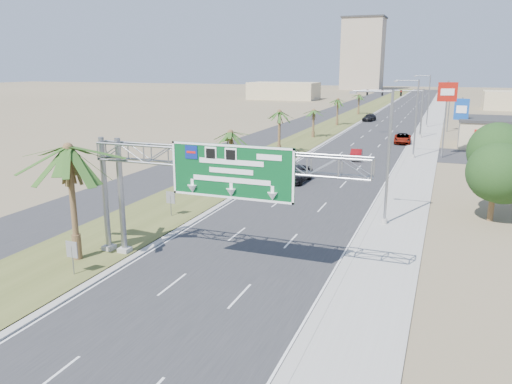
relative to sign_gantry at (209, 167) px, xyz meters
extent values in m
plane|color=#8C7A59|center=(1.06, -9.93, -6.06)|extent=(600.00, 600.00, 0.00)
cube|color=#28282B|center=(1.06, 100.07, -6.05)|extent=(12.00, 300.00, 0.02)
cube|color=#9E9B93|center=(9.56, 100.07, -6.01)|extent=(4.00, 300.00, 0.10)
cube|color=#4C5324|center=(-8.94, 100.07, -6.00)|extent=(7.00, 300.00, 0.12)
cube|color=#28282B|center=(-15.94, 100.07, -6.05)|extent=(8.00, 300.00, 0.02)
cylinder|color=gray|center=(-6.14, 0.07, -2.36)|extent=(0.36, 0.36, 7.40)
cylinder|color=gray|center=(-7.34, 0.07, -2.36)|extent=(0.36, 0.36, 7.40)
cube|color=#9E9B93|center=(-6.14, 0.07, -5.86)|extent=(0.70, 0.70, 0.40)
cube|color=#9E9B93|center=(-7.34, 0.07, -5.86)|extent=(0.70, 0.70, 0.40)
cube|color=#07491F|center=(1.56, -0.41, -0.06)|extent=(7.20, 0.12, 3.00)
cube|color=navy|center=(-0.84, -0.49, 0.89)|extent=(0.75, 0.03, 0.75)
cone|color=white|center=(1.56, -0.49, -1.21)|extent=(0.56, 0.56, 0.45)
cylinder|color=brown|center=(-8.14, -1.93, -2.56)|extent=(0.36, 0.36, 7.00)
cylinder|color=brown|center=(-8.14, -1.93, -5.22)|extent=(0.54, 0.54, 1.68)
cylinder|color=brown|center=(-8.44, 22.07, -3.56)|extent=(0.36, 0.36, 5.00)
cylinder|color=brown|center=(-8.44, 22.07, -5.46)|extent=(0.54, 0.54, 1.20)
cylinder|color=brown|center=(-8.44, 38.07, -3.16)|extent=(0.36, 0.36, 5.80)
cylinder|color=brown|center=(-8.44, 38.07, -5.36)|extent=(0.54, 0.54, 1.39)
cylinder|color=brown|center=(-8.44, 56.07, -3.81)|extent=(0.36, 0.36, 4.50)
cylinder|color=brown|center=(-8.44, 56.07, -5.52)|extent=(0.54, 0.54, 1.08)
cylinder|color=brown|center=(-8.44, 75.07, -3.46)|extent=(0.36, 0.36, 5.20)
cylinder|color=brown|center=(-8.44, 75.07, -5.43)|extent=(0.54, 0.54, 1.25)
cylinder|color=brown|center=(-8.44, 100.07, -3.66)|extent=(0.36, 0.36, 4.80)
cylinder|color=brown|center=(-8.44, 100.07, -5.48)|extent=(0.54, 0.54, 1.15)
cylinder|color=gray|center=(8.56, 12.07, -1.06)|extent=(0.20, 0.20, 10.00)
cylinder|color=gray|center=(7.16, 12.07, 3.79)|extent=(2.80, 0.12, 0.12)
cube|color=slate|center=(5.76, 12.07, 3.69)|extent=(0.50, 0.22, 0.18)
cylinder|color=#9E9B93|center=(8.56, 12.07, -5.81)|extent=(0.44, 0.44, 0.50)
cylinder|color=gray|center=(8.56, 42.07, -1.06)|extent=(0.20, 0.20, 10.00)
cylinder|color=gray|center=(7.16, 42.07, 3.79)|extent=(2.80, 0.12, 0.12)
cube|color=slate|center=(5.76, 42.07, 3.69)|extent=(0.50, 0.22, 0.18)
cylinder|color=#9E9B93|center=(8.56, 42.07, -5.81)|extent=(0.44, 0.44, 0.50)
cylinder|color=gray|center=(8.56, 78.07, -1.06)|extent=(0.20, 0.20, 10.00)
cylinder|color=gray|center=(7.16, 78.07, 3.79)|extent=(2.80, 0.12, 0.12)
cube|color=slate|center=(5.76, 78.07, 3.69)|extent=(0.50, 0.22, 0.18)
cylinder|color=#9E9B93|center=(8.56, 78.07, -5.81)|extent=(0.44, 0.44, 0.50)
cylinder|color=gray|center=(8.26, 62.07, -2.06)|extent=(0.28, 0.28, 8.00)
cylinder|color=gray|center=(3.26, 62.07, 1.64)|extent=(10.00, 0.18, 0.18)
cube|color=black|center=(4.76, 61.87, 1.24)|extent=(0.32, 0.18, 0.95)
cube|color=black|center=(1.76, 61.87, 1.24)|extent=(0.32, 0.18, 0.95)
cube|color=black|center=(-0.74, 61.87, 1.24)|extent=(0.32, 0.18, 0.95)
sphere|color=red|center=(4.76, 61.75, 1.54)|extent=(0.22, 0.22, 0.22)
imported|color=black|center=(8.26, 62.07, 0.94)|extent=(0.16, 0.16, 0.60)
cylinder|color=#9E9B93|center=(8.26, 62.07, -5.76)|extent=(0.56, 0.56, 0.60)
cylinder|color=brown|center=(16.06, 16.07, -4.11)|extent=(0.44, 0.44, 3.90)
sphere|color=#1A3813|center=(16.06, 16.07, -1.51)|extent=(4.50, 4.50, 4.50)
cylinder|color=gray|center=(-6.74, -3.93, -5.16)|extent=(0.08, 0.08, 1.80)
cube|color=slate|center=(-6.74, -3.93, -4.46)|extent=(0.75, 0.06, 0.95)
cylinder|color=gray|center=(-7.44, 8.07, -5.16)|extent=(0.08, 0.08, 1.80)
cube|color=slate|center=(-7.44, 8.07, -4.46)|extent=(0.75, 0.06, 0.95)
cube|color=tan|center=(-30.94, 240.07, 11.44)|extent=(20.00, 16.00, 35.00)
cube|color=#CDBC8B|center=(-43.94, 150.07, -3.06)|extent=(24.00, 14.00, 6.00)
imported|color=black|center=(-1.60, 23.64, -5.20)|extent=(2.30, 5.13, 1.71)
imported|color=maroon|center=(1.83, 38.35, -5.40)|extent=(1.80, 4.11, 1.31)
imported|color=gray|center=(6.07, 54.85, -5.31)|extent=(2.87, 5.56, 1.50)
imported|color=black|center=(-3.64, 85.89, -5.31)|extent=(2.77, 5.36, 1.49)
cylinder|color=gray|center=(12.02, 43.83, -1.13)|extent=(0.20, 0.20, 9.85)
cube|color=#A9160D|center=(12.02, 43.83, 2.39)|extent=(2.38, 1.01, 2.40)
cube|color=white|center=(12.02, 43.65, 2.39)|extent=(1.61, 0.54, 0.84)
cylinder|color=gray|center=(14.06, 52.98, -2.39)|extent=(0.20, 0.20, 7.33)
cube|color=#11429C|center=(14.06, 52.98, -0.43)|extent=(2.02, 0.44, 3.00)
cube|color=white|center=(14.06, 52.80, -0.43)|extent=(1.40, 0.14, 1.05)
cylinder|color=gray|center=(12.37, 72.48, -1.68)|extent=(0.20, 0.20, 8.76)
cube|color=#AA1A0D|center=(12.37, 72.48, 1.60)|extent=(2.17, 1.01, 1.80)
cube|color=white|center=(12.37, 72.30, 1.60)|extent=(1.47, 0.55, 0.63)
camera|label=1|loc=(12.35, -24.81, 5.53)|focal=35.00mm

